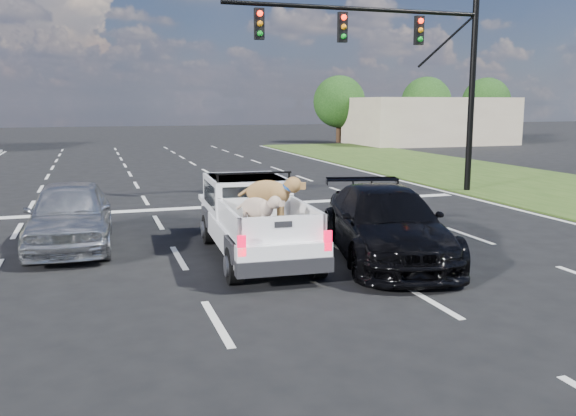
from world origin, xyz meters
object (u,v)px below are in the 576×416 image
(traffic_signal, at_px, (413,57))
(pickup_truck, at_px, (255,217))
(black_coupe, at_px, (386,224))
(silver_sedan, at_px, (70,214))

(traffic_signal, relative_size, pickup_truck, 1.89)
(traffic_signal, bearing_deg, black_coupe, -121.83)
(traffic_signal, distance_m, black_coupe, 10.11)
(pickup_truck, bearing_deg, silver_sedan, 153.48)
(silver_sedan, distance_m, black_coupe, 6.93)
(silver_sedan, height_order, black_coupe, silver_sedan)
(pickup_truck, height_order, silver_sedan, pickup_truck)
(traffic_signal, distance_m, pickup_truck, 10.81)
(pickup_truck, xyz_separation_m, silver_sedan, (-3.69, 2.08, -0.10))
(traffic_signal, xyz_separation_m, silver_sedan, (-11.09, -4.78, -3.98))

